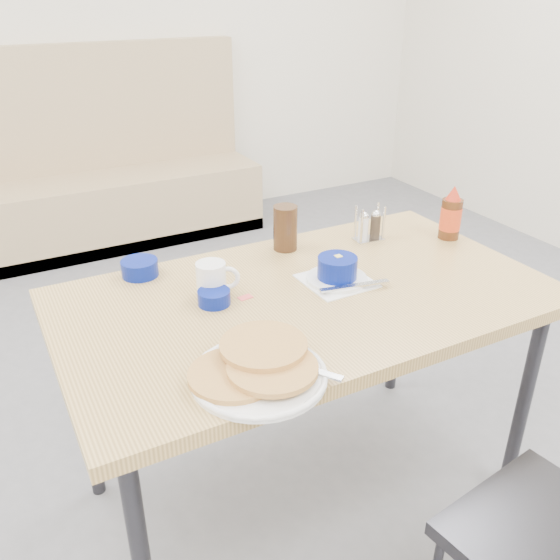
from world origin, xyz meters
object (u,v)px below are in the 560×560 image
butter_bowl (214,297)px  pancake_plate (258,369)px  dining_table (307,312)px  creamer_bowl (140,268)px  booth_bench (109,187)px  condiment_caddy (369,228)px  grits_setting (337,271)px  amber_tumbler (285,228)px  coffee_mug (213,278)px  syrup_bottle (451,216)px

butter_bowl → pancake_plate: bearing=-96.8°
dining_table → creamer_bowl: (-0.39, 0.34, 0.09)m
butter_bowl → dining_table: bearing=-15.1°
booth_bench → butter_bowl: (-0.26, -2.46, 0.43)m
dining_table → condiment_caddy: 0.47m
booth_bench → butter_bowl: 2.52m
pancake_plate → condiment_caddy: condiment_caddy is taller
grits_setting → dining_table: bearing=-168.9°
butter_bowl → amber_tumbler: amber_tumbler is taller
butter_bowl → creamer_bowl: bearing=115.7°
pancake_plate → dining_table: bearing=44.0°
coffee_mug → amber_tumbler: (0.33, 0.18, 0.03)m
grits_setting → syrup_bottle: syrup_bottle is taller
butter_bowl → amber_tumbler: bearing=34.0°
dining_table → grits_setting: (0.12, 0.02, 0.10)m
amber_tumbler → condiment_caddy: bearing=-12.9°
condiment_caddy → syrup_bottle: (0.25, -0.12, 0.04)m
creamer_bowl → coffee_mug: bearing=-54.9°
amber_tumbler → coffee_mug: bearing=-151.3°
coffee_mug → booth_bench: bearing=84.4°
butter_bowl → condiment_caddy: size_ratio=0.74×
booth_bench → dining_table: size_ratio=1.36×
pancake_plate → amber_tumbler: 0.72m
dining_table → coffee_mug: size_ratio=11.60×
booth_bench → coffee_mug: 2.46m
coffee_mug → syrup_bottle: bearing=-0.1°
dining_table → amber_tumbler: 0.35m
creamer_bowl → condiment_caddy: (0.77, -0.10, 0.02)m
booth_bench → dining_table: 2.56m
butter_bowl → coffee_mug: bearing=69.7°
booth_bench → grits_setting: 2.55m
dining_table → syrup_bottle: bearing=10.9°
coffee_mug → syrup_bottle: syrup_bottle is taller
booth_bench → syrup_bottle: booth_bench is taller
grits_setting → creamer_bowl: bearing=147.8°
coffee_mug → butter_bowl: coffee_mug is taller
grits_setting → butter_bowl: size_ratio=2.39×
booth_bench → syrup_bottle: bearing=-75.1°
pancake_plate → condiment_caddy: (0.69, 0.53, 0.02)m
condiment_caddy → syrup_bottle: bearing=-19.1°
syrup_bottle → butter_bowl: bearing=-176.5°
creamer_bowl → amber_tumbler: (0.48, -0.03, 0.05)m
coffee_mug → syrup_bottle: (0.88, -0.00, 0.03)m
booth_bench → creamer_bowl: 2.27m
coffee_mug → creamer_bowl: size_ratio=1.09×
syrup_bottle → pancake_plate: bearing=-156.2°
butter_bowl → booth_bench: bearing=84.0°
booth_bench → dining_table: bearing=-90.0°
pancake_plate → butter_bowl: 0.36m
butter_bowl → condiment_caddy: condiment_caddy is taller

